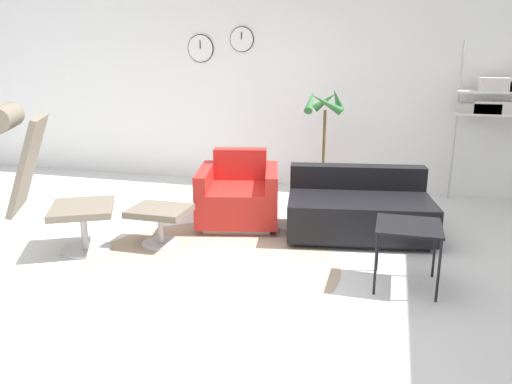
{
  "coord_description": "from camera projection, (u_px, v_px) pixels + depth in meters",
  "views": [
    {
      "loc": [
        1.34,
        -3.78,
        1.7
      ],
      "look_at": [
        0.21,
        0.29,
        0.55
      ],
      "focal_mm": 35.0,
      "sensor_mm": 36.0,
      "label": 1
    }
  ],
  "objects": [
    {
      "name": "side_table",
      "position": [
        408.0,
        231.0,
        3.72
      ],
      "size": [
        0.48,
        0.48,
        0.49
      ],
      "color": "black",
      "rests_on": "ground_plane"
    },
    {
      "name": "potted_plant",
      "position": [
        323.0,
        157.0,
        5.99
      ],
      "size": [
        0.46,
        0.46,
        1.38
      ],
      "color": "brown",
      "rests_on": "ground_plane"
    },
    {
      "name": "wall_back",
      "position": [
        291.0,
        80.0,
        6.53
      ],
      "size": [
        12.0,
        0.09,
        2.8
      ],
      "color": "white",
      "rests_on": "ground_plane"
    },
    {
      "name": "round_rug",
      "position": [
        209.0,
        264.0,
        4.23
      ],
      "size": [
        2.21,
        2.21,
        0.01
      ],
      "color": "tan",
      "rests_on": "ground_plane"
    },
    {
      "name": "armchair_red",
      "position": [
        239.0,
        197.0,
        5.22
      ],
      "size": [
        0.99,
        1.01,
        0.74
      ],
      "rotation": [
        0.0,
        0.0,
        3.38
      ],
      "color": "silver",
      "rests_on": "ground_plane"
    },
    {
      "name": "couch_low",
      "position": [
        358.0,
        211.0,
        4.89
      ],
      "size": [
        1.49,
        1.1,
        0.63
      ],
      "rotation": [
        0.0,
        0.0,
        3.31
      ],
      "color": "black",
      "rests_on": "ground_plane"
    },
    {
      "name": "ottoman",
      "position": [
        160.0,
        216.0,
        4.6
      ],
      "size": [
        0.52,
        0.45,
        0.36
      ],
      "color": "#BCBCC1",
      "rests_on": "ground_plane"
    },
    {
      "name": "ground_plane",
      "position": [
        224.0,
        260.0,
        4.31
      ],
      "size": [
        12.0,
        12.0,
        0.0
      ],
      "primitive_type": "plane",
      "color": "silver"
    },
    {
      "name": "lounge_chair",
      "position": [
        40.0,
        168.0,
        4.26
      ],
      "size": [
        1.06,
        0.93,
        1.32
      ],
      "rotation": [
        0.0,
        0.0,
        -1.08
      ],
      "color": "#BCBCC1",
      "rests_on": "ground_plane"
    },
    {
      "name": "shelf_unit",
      "position": [
        504.0,
        100.0,
        5.64
      ],
      "size": [
        1.32,
        0.28,
        1.89
      ],
      "color": "#BCBCC1",
      "rests_on": "ground_plane"
    }
  ]
}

